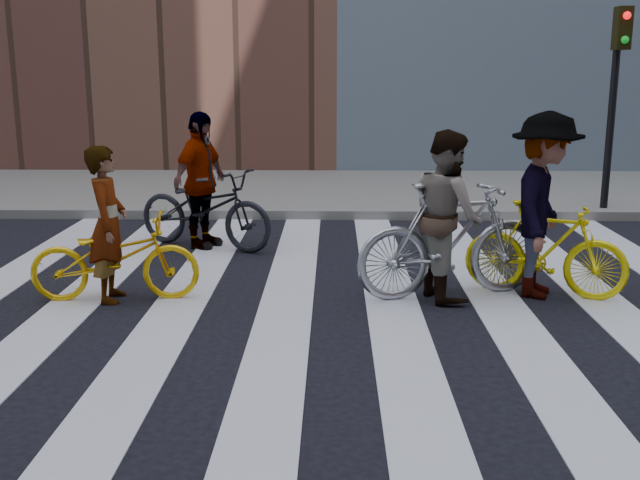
{
  "coord_description": "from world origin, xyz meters",
  "views": [
    {
      "loc": [
        -0.07,
        -6.85,
        2.37
      ],
      "look_at": [
        -0.2,
        0.3,
        0.74
      ],
      "focal_mm": 42.0,
      "sensor_mm": 36.0,
      "label": 1
    }
  ],
  "objects_px": {
    "bike_yellow_left": "(115,258)",
    "bike_dark_rear": "(205,208)",
    "bike_silver_mid": "(451,240)",
    "rider_right": "(544,206)",
    "bike_yellow_right": "(545,249)",
    "rider_mid": "(447,215)",
    "rider_rear": "(200,181)",
    "traffic_signal": "(617,76)",
    "rider_left": "(108,224)"
  },
  "relations": [
    {
      "from": "rider_rear",
      "to": "bike_silver_mid",
      "type": "bearing_deg",
      "value": -101.7
    },
    {
      "from": "bike_silver_mid",
      "to": "bike_dark_rear",
      "type": "height_order",
      "value": "bike_silver_mid"
    },
    {
      "from": "bike_yellow_right",
      "to": "bike_dark_rear",
      "type": "relative_size",
      "value": 0.82
    },
    {
      "from": "bike_silver_mid",
      "to": "rider_right",
      "type": "height_order",
      "value": "rider_right"
    },
    {
      "from": "traffic_signal",
      "to": "rider_right",
      "type": "bearing_deg",
      "value": -117.21
    },
    {
      "from": "bike_yellow_left",
      "to": "rider_mid",
      "type": "distance_m",
      "value": 3.51
    },
    {
      "from": "bike_yellow_right",
      "to": "rider_mid",
      "type": "bearing_deg",
      "value": 115.71
    },
    {
      "from": "rider_mid",
      "to": "rider_right",
      "type": "relative_size",
      "value": 0.91
    },
    {
      "from": "bike_silver_mid",
      "to": "rider_right",
      "type": "distance_m",
      "value": 1.03
    },
    {
      "from": "bike_yellow_right",
      "to": "rider_right",
      "type": "relative_size",
      "value": 0.87
    },
    {
      "from": "rider_mid",
      "to": "rider_rear",
      "type": "height_order",
      "value": "rider_rear"
    },
    {
      "from": "bike_yellow_left",
      "to": "rider_left",
      "type": "height_order",
      "value": "rider_left"
    },
    {
      "from": "traffic_signal",
      "to": "bike_silver_mid",
      "type": "xyz_separation_m",
      "value": [
        -3.22,
        -4.46,
        -1.66
      ]
    },
    {
      "from": "rider_right",
      "to": "rider_rear",
      "type": "relative_size",
      "value": 1.07
    },
    {
      "from": "traffic_signal",
      "to": "rider_right",
      "type": "distance_m",
      "value": 5.1
    },
    {
      "from": "bike_silver_mid",
      "to": "rider_mid",
      "type": "relative_size",
      "value": 1.16
    },
    {
      "from": "bike_silver_mid",
      "to": "traffic_signal",
      "type": "bearing_deg",
      "value": -50.74
    },
    {
      "from": "bike_yellow_right",
      "to": "rider_rear",
      "type": "relative_size",
      "value": 0.92
    },
    {
      "from": "rider_mid",
      "to": "rider_right",
      "type": "bearing_deg",
      "value": -100.89
    },
    {
      "from": "bike_yellow_right",
      "to": "traffic_signal",
      "type": "bearing_deg",
      "value": -4.78
    },
    {
      "from": "traffic_signal",
      "to": "rider_right",
      "type": "height_order",
      "value": "traffic_signal"
    },
    {
      "from": "bike_silver_mid",
      "to": "rider_rear",
      "type": "bearing_deg",
      "value": 38.94
    },
    {
      "from": "traffic_signal",
      "to": "rider_left",
      "type": "distance_m",
      "value": 8.36
    },
    {
      "from": "bike_dark_rear",
      "to": "rider_right",
      "type": "bearing_deg",
      "value": -94.04
    },
    {
      "from": "bike_dark_rear",
      "to": "rider_left",
      "type": "bearing_deg",
      "value": -169.38
    },
    {
      "from": "rider_mid",
      "to": "bike_yellow_right",
      "type": "bearing_deg",
      "value": -101.07
    },
    {
      "from": "bike_dark_rear",
      "to": "bike_yellow_right",
      "type": "bearing_deg",
      "value": -93.74
    },
    {
      "from": "rider_left",
      "to": "rider_right",
      "type": "xyz_separation_m",
      "value": [
        4.54,
        0.25,
        0.17
      ]
    },
    {
      "from": "bike_silver_mid",
      "to": "rider_left",
      "type": "distance_m",
      "value": 3.58
    },
    {
      "from": "rider_right",
      "to": "bike_dark_rear",
      "type": "bearing_deg",
      "value": 83.39
    },
    {
      "from": "traffic_signal",
      "to": "bike_yellow_right",
      "type": "xyz_separation_m",
      "value": [
        -2.21,
        -4.39,
        -1.77
      ]
    },
    {
      "from": "bike_dark_rear",
      "to": "rider_left",
      "type": "height_order",
      "value": "rider_left"
    },
    {
      "from": "traffic_signal",
      "to": "rider_mid",
      "type": "distance_m",
      "value": 5.7
    },
    {
      "from": "bike_yellow_left",
      "to": "rider_mid",
      "type": "height_order",
      "value": "rider_mid"
    },
    {
      "from": "rider_left",
      "to": "rider_right",
      "type": "height_order",
      "value": "rider_right"
    },
    {
      "from": "bike_yellow_right",
      "to": "bike_dark_rear",
      "type": "bearing_deg",
      "value": 83.69
    },
    {
      "from": "bike_yellow_left",
      "to": "rider_left",
      "type": "xyz_separation_m",
      "value": [
        -0.05,
        0.0,
        0.36
      ]
    },
    {
      "from": "bike_yellow_right",
      "to": "rider_left",
      "type": "relative_size",
      "value": 1.05
    },
    {
      "from": "bike_yellow_right",
      "to": "bike_silver_mid",
      "type": "bearing_deg",
      "value": 115.9
    },
    {
      "from": "bike_yellow_right",
      "to": "rider_right",
      "type": "bearing_deg",
      "value": 111.92
    },
    {
      "from": "rider_right",
      "to": "rider_left",
      "type": "bearing_deg",
      "value": 115.08
    },
    {
      "from": "bike_yellow_left",
      "to": "bike_yellow_right",
      "type": "relative_size",
      "value": 1.02
    },
    {
      "from": "bike_silver_mid",
      "to": "rider_rear",
      "type": "xyz_separation_m",
      "value": [
        -3.03,
        2.22,
        0.3
      ]
    },
    {
      "from": "traffic_signal",
      "to": "rider_left",
      "type": "relative_size",
      "value": 2.04
    },
    {
      "from": "traffic_signal",
      "to": "rider_rear",
      "type": "xyz_separation_m",
      "value": [
        -6.26,
        -2.24,
        -1.36
      ]
    },
    {
      "from": "traffic_signal",
      "to": "rider_right",
      "type": "relative_size",
      "value": 1.69
    },
    {
      "from": "rider_rear",
      "to": "traffic_signal",
      "type": "bearing_deg",
      "value": -45.79
    },
    {
      "from": "bike_dark_rear",
      "to": "rider_mid",
      "type": "height_order",
      "value": "rider_mid"
    },
    {
      "from": "bike_yellow_right",
      "to": "rider_right",
      "type": "height_order",
      "value": "rider_right"
    },
    {
      "from": "bike_yellow_left",
      "to": "bike_dark_rear",
      "type": "distance_m",
      "value": 2.46
    }
  ]
}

